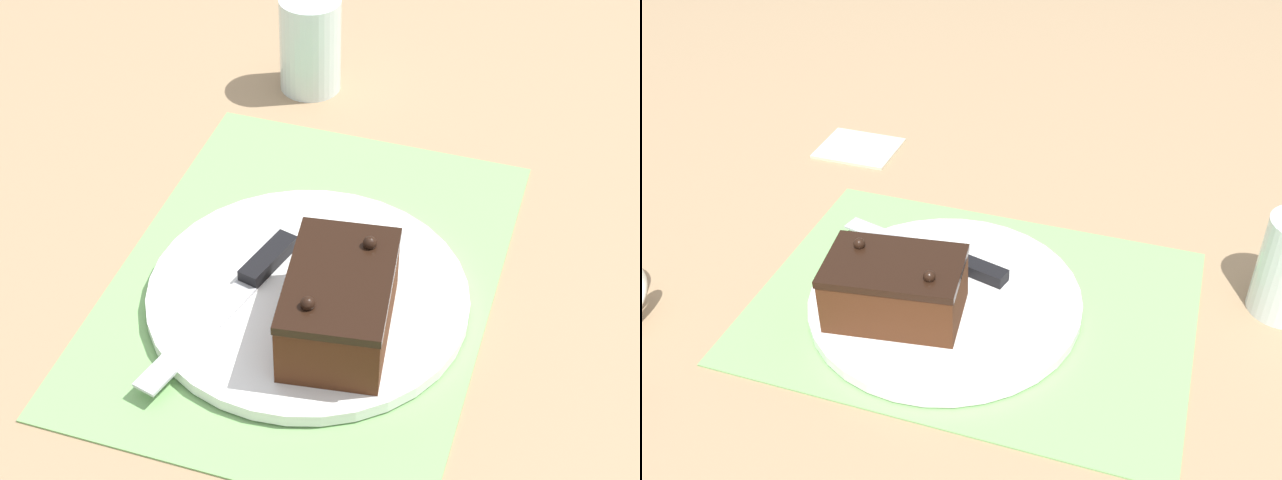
# 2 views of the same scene
# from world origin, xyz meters

# --- Properties ---
(ground_plane) EXTENTS (3.00, 3.00, 0.00)m
(ground_plane) POSITION_xyz_m (0.00, 0.00, 0.00)
(ground_plane) COLOR #9E7F5B
(placemat_woven) EXTENTS (0.46, 0.34, 0.00)m
(placemat_woven) POSITION_xyz_m (0.00, 0.00, 0.00)
(placemat_woven) COLOR #7AB266
(placemat_woven) RESTS_ON ground_plane
(cake_plate) EXTENTS (0.29, 0.29, 0.01)m
(cake_plate) POSITION_xyz_m (-0.03, -0.01, 0.01)
(cake_plate) COLOR white
(cake_plate) RESTS_ON placemat_woven
(chocolate_cake) EXTENTS (0.15, 0.11, 0.07)m
(chocolate_cake) POSITION_xyz_m (-0.07, -0.05, 0.05)
(chocolate_cake) COLOR #472614
(chocolate_cake) RESTS_ON cake_plate
(serving_knife) EXTENTS (0.21, 0.07, 0.01)m
(serving_knife) POSITION_xyz_m (-0.04, 0.04, 0.02)
(serving_knife) COLOR black
(serving_knife) RESTS_ON cake_plate
(folded_napkin) EXTENTS (0.11, 0.09, 0.01)m
(folded_napkin) POSITION_xyz_m (-0.26, 0.27, 0.00)
(folded_napkin) COLOR beige
(folded_napkin) RESTS_ON ground_plane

